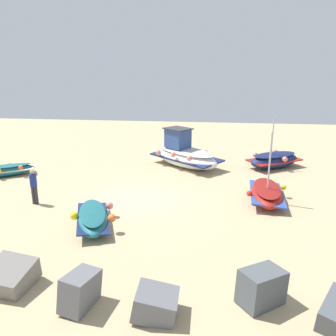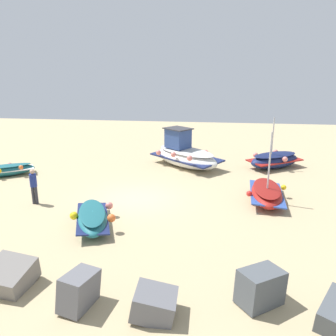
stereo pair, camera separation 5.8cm
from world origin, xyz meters
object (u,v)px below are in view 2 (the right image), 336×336
Objects in this scene: fishing_boat_1 at (5,170)px; fishing_boat_3 at (275,160)px; fishing_boat_4 at (185,154)px; fishing_boat_0 at (93,217)px; fishing_boat_2 at (267,193)px; person_walking at (34,184)px.

fishing_boat_1 is 0.88× the size of fishing_boat_3.
fishing_boat_1 is at bearing 58.95° from fishing_boat_4.
fishing_boat_0 is 9.94m from fishing_boat_4.
fishing_boat_1 is at bearing 159.86° from fishing_boat_3.
fishing_boat_1 is at bearing 86.30° from fishing_boat_2.
fishing_boat_4 is at bearing 149.76° from fishing_boat_3.
person_walking is (3.54, -1.95, 0.63)m from fishing_boat_0.
fishing_boat_4 reaches higher than fishing_boat_1.
fishing_boat_0 is 8.36m from fishing_boat_2.
fishing_boat_4 is at bearing 42.46° from fishing_boat_2.
fishing_boat_3 is at bearing -8.09° from fishing_boat_2.
fishing_boat_1 is 16.83m from fishing_boat_3.
fishing_boat_4 is (-10.54, -3.59, 0.42)m from fishing_boat_1.
fishing_boat_3 reaches higher than person_walking.
fishing_boat_2 is 2.18× the size of person_walking.
fishing_boat_2 reaches higher than person_walking.
fishing_boat_0 is at bearing 109.33° from fishing_boat_1.
fishing_boat_0 is 13.20m from fishing_boat_3.
fishing_boat_4 is 3.07× the size of person_walking.
fishing_boat_3 is 5.84m from fishing_boat_4.
fishing_boat_2 is 0.96× the size of fishing_boat_3.
person_walking is (6.54, 7.52, 0.20)m from fishing_boat_4.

